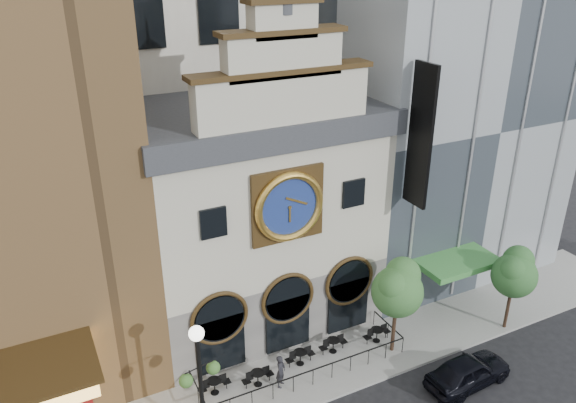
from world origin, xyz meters
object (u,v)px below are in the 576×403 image
(bistro_0, at_px, (214,385))
(bistro_4, at_px, (377,334))
(bistro_3, at_px, (333,344))
(tree_left, at_px, (398,287))
(tree_right, at_px, (515,272))
(lamppost, at_px, (200,371))
(car_right, at_px, (468,371))
(bistro_2, at_px, (300,357))
(pedestrian, at_px, (281,371))
(bistro_1, at_px, (258,377))

(bistro_0, xyz_separation_m, bistro_4, (9.04, -0.24, 0.00))
(bistro_0, relative_size, bistro_3, 1.00)
(bistro_0, bearing_deg, tree_left, -6.99)
(tree_right, bearing_deg, lamppost, 179.56)
(bistro_3, relative_size, car_right, 0.35)
(bistro_2, height_order, pedestrian, pedestrian)
(bistro_1, bearing_deg, pedestrian, -28.92)
(bistro_2, height_order, bistro_3, same)
(bistro_1, bearing_deg, bistro_3, 5.98)
(bistro_3, relative_size, bistro_4, 1.00)
(bistro_4, bearing_deg, bistro_2, 177.12)
(bistro_0, bearing_deg, lamppost, -119.53)
(bistro_2, height_order, tree_left, tree_left)
(bistro_4, height_order, lamppost, lamppost)
(bistro_4, xyz_separation_m, pedestrian, (-6.03, -0.71, 0.40))
(bistro_4, bearing_deg, lamppost, -169.10)
(bistro_0, height_order, bistro_3, same)
(bistro_3, bearing_deg, pedestrian, -164.10)
(pedestrian, bearing_deg, tree_right, -51.20)
(bistro_2, bearing_deg, lamppost, -159.16)
(bistro_2, bearing_deg, bistro_0, 179.84)
(bistro_1, distance_m, car_right, 10.13)
(bistro_3, distance_m, car_right, 6.70)
(bistro_4, bearing_deg, pedestrian, -173.33)
(bistro_1, distance_m, bistro_2, 2.53)
(bistro_0, xyz_separation_m, pedestrian, (3.01, -0.94, 0.40))
(bistro_2, distance_m, tree_right, 12.23)
(bistro_2, xyz_separation_m, bistro_3, (1.97, 0.07, 0.00))
(bistro_0, xyz_separation_m, tree_left, (9.40, -1.15, 3.35))
(bistro_2, height_order, bistro_4, same)
(bistro_3, bearing_deg, bistro_1, -174.02)
(bistro_3, distance_m, lamppost, 8.68)
(tree_left, xyz_separation_m, tree_right, (6.76, -1.20, -0.30))
(car_right, xyz_separation_m, tree_left, (-1.81, 3.57, 3.19))
(bistro_1, xyz_separation_m, lamppost, (-3.31, -1.81, 3.10))
(car_right, distance_m, lamppost, 13.06)
(lamppost, relative_size, tree_right, 1.20)
(tree_left, bearing_deg, bistro_2, 166.78)
(bistro_0, height_order, tree_left, tree_left)
(tree_left, bearing_deg, bistro_0, 173.01)
(car_right, height_order, lamppost, lamppost)
(bistro_2, bearing_deg, pedestrian, -148.82)
(bistro_4, height_order, car_right, car_right)
(bistro_0, bearing_deg, tree_right, -8.30)
(bistro_3, relative_size, tree_right, 0.33)
(pedestrian, xyz_separation_m, tree_right, (13.15, -1.41, 2.65))
(tree_right, bearing_deg, pedestrian, 173.88)
(bistro_0, bearing_deg, car_right, -22.85)
(bistro_0, xyz_separation_m, lamppost, (-1.26, -2.22, 3.10))
(tree_left, relative_size, tree_right, 1.08)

